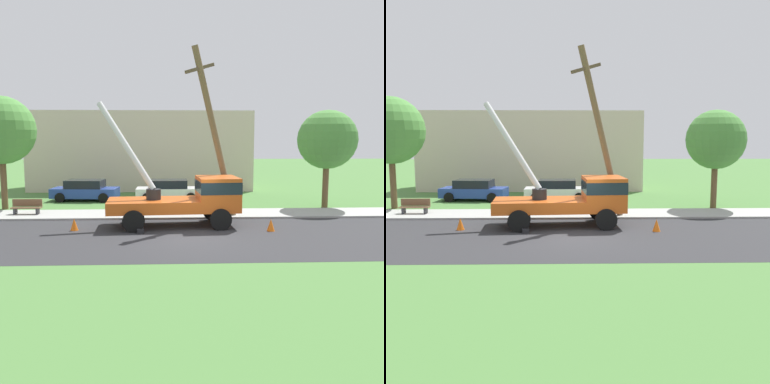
% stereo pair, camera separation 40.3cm
% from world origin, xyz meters
% --- Properties ---
extents(ground_plane, '(120.00, 120.00, 0.00)m').
position_xyz_m(ground_plane, '(0.00, 12.00, 0.00)').
color(ground_plane, '#477538').
extents(road_asphalt, '(80.00, 7.79, 0.01)m').
position_xyz_m(road_asphalt, '(0.00, 0.00, 0.00)').
color(road_asphalt, '#2B2B2D').
rests_on(road_asphalt, ground).
extents(sidewalk_strip, '(80.00, 2.73, 0.10)m').
position_xyz_m(sidewalk_strip, '(0.00, 5.26, 0.05)').
color(sidewalk_strip, '#9E9E99').
rests_on(sidewalk_strip, ground).
extents(utility_truck, '(6.92, 3.21, 5.98)m').
position_xyz_m(utility_truck, '(0.07, 2.37, 1.41)').
color(utility_truck, '#C65119').
rests_on(utility_truck, ground).
extents(leaning_utility_pole, '(2.90, 2.21, 8.68)m').
position_xyz_m(leaning_utility_pole, '(1.34, 3.74, 4.45)').
color(leaning_utility_pole, brown).
rests_on(leaning_utility_pole, ground).
extents(traffic_cone_ahead, '(0.36, 0.36, 0.56)m').
position_xyz_m(traffic_cone_ahead, '(3.66, 0.96, 0.28)').
color(traffic_cone_ahead, orange).
rests_on(traffic_cone_ahead, ground).
extents(traffic_cone_behind, '(0.36, 0.36, 0.56)m').
position_xyz_m(traffic_cone_behind, '(-5.30, 1.46, 0.28)').
color(traffic_cone_behind, orange).
rests_on(traffic_cone_behind, ground).
extents(parked_sedan_blue, '(4.53, 2.25, 1.42)m').
position_xyz_m(parked_sedan_blue, '(-6.78, 10.91, 0.71)').
color(parked_sedan_blue, '#263F99').
rests_on(parked_sedan_blue, ground).
extents(parked_sedan_white, '(4.42, 2.05, 1.42)m').
position_xyz_m(parked_sedan_white, '(-1.08, 10.70, 0.71)').
color(parked_sedan_white, silver).
rests_on(parked_sedan_white, ground).
extents(park_bench, '(1.60, 0.45, 0.90)m').
position_xyz_m(park_bench, '(-8.78, 5.33, 0.46)').
color(park_bench, brown).
rests_on(park_bench, ground).
extents(roadside_tree_near, '(3.53, 3.53, 5.90)m').
position_xyz_m(roadside_tree_near, '(8.49, 7.32, 4.11)').
color(roadside_tree_near, brown).
rests_on(roadside_tree_near, ground).
extents(roadside_tree_far, '(4.00, 4.00, 6.68)m').
position_xyz_m(roadside_tree_far, '(-10.85, 7.60, 4.66)').
color(roadside_tree_far, brown).
rests_on(roadside_tree_far, ground).
extents(lowrise_building_backdrop, '(18.00, 6.00, 6.40)m').
position_xyz_m(lowrise_building_backdrop, '(-3.39, 18.31, 3.20)').
color(lowrise_building_backdrop, beige).
rests_on(lowrise_building_backdrop, ground).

